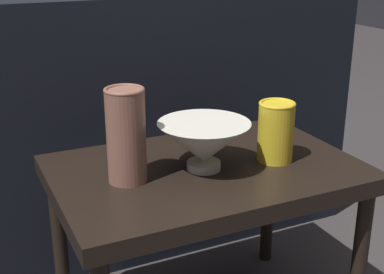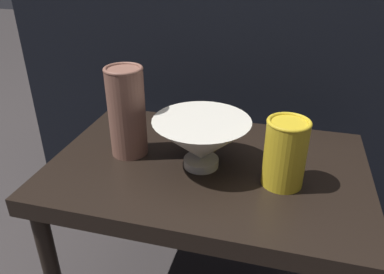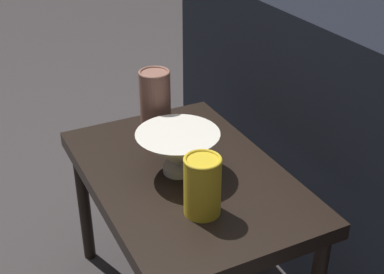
% 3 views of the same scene
% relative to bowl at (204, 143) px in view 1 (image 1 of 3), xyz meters
% --- Properties ---
extents(table, '(0.68, 0.46, 0.44)m').
position_rel_bowl_xyz_m(table, '(0.01, 0.02, -0.11)').
color(table, black).
rests_on(table, ground_plane).
extents(couch_backdrop, '(1.37, 0.50, 0.78)m').
position_rel_bowl_xyz_m(couch_backdrop, '(0.01, 0.58, -0.11)').
color(couch_backdrop, black).
rests_on(couch_backdrop, ground_plane).
extents(bowl, '(0.21, 0.21, 0.11)m').
position_rel_bowl_xyz_m(bowl, '(0.00, 0.00, 0.00)').
color(bowl, silver).
rests_on(bowl, table).
extents(vase_textured_left, '(0.08, 0.08, 0.20)m').
position_rel_bowl_xyz_m(vase_textured_left, '(-0.17, 0.02, 0.04)').
color(vase_textured_left, brown).
rests_on(vase_textured_left, table).
extents(vase_colorful_right, '(0.08, 0.08, 0.14)m').
position_rel_bowl_xyz_m(vase_colorful_right, '(0.17, -0.02, 0.01)').
color(vase_colorful_right, gold).
rests_on(vase_colorful_right, table).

